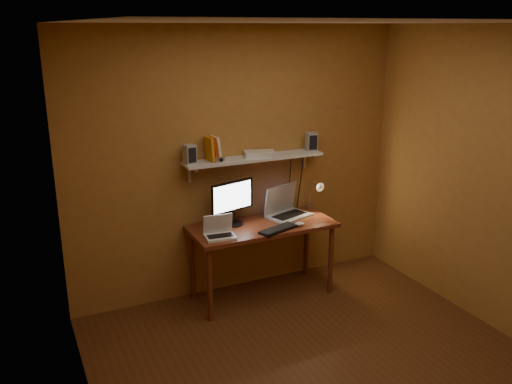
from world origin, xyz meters
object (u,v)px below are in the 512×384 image
desk (262,233)px  keyboard (278,229)px  desk_lamp (315,192)px  shelf_camera (220,160)px  monitor (233,201)px  router (260,154)px  mouse (299,224)px  speaker_right (311,142)px  netbook (219,231)px  speaker_left (190,154)px  wall_shelf (254,158)px  laptop (285,208)px

desk → keyboard: (0.07, -0.20, 0.10)m
desk → desk_lamp: (0.66, 0.13, 0.29)m
shelf_camera → keyboard: bearing=-36.2°
monitor → router: bearing=-2.2°
monitor → router: router is taller
mouse → speaker_right: speaker_right is taller
netbook → desk: bearing=19.2°
shelf_camera → desk_lamp: bearing=0.4°
speaker_right → monitor: bearing=-165.2°
monitor → speaker_left: speaker_left is taller
mouse → shelf_camera: size_ratio=0.99×
netbook → speaker_right: 1.35m
netbook → shelf_camera: bearing=69.6°
wall_shelf → speaker_left: 0.65m
monitor → desk_lamp: size_ratio=1.24×
netbook → shelf_camera: (0.12, 0.24, 0.60)m
netbook → laptop: bearing=23.1°
speaker_right → shelf_camera: speaker_right is taller
monitor → netbook: 0.38m
desk_lamp → router: (-0.60, 0.07, 0.44)m
wall_shelf → speaker_left: (-0.64, 0.01, 0.10)m
desk → wall_shelf: 0.72m
router → mouse: bearing=-57.3°
speaker_left → speaker_right: speaker_right is taller
desk → speaker_left: size_ratio=7.99×
desk → shelf_camera: bearing=162.4°
desk → laptop: size_ratio=2.89×
desk_lamp → speaker_right: (-0.02, 0.07, 0.51)m
keyboard → router: bearing=72.4°
mouse → desk_lamp: bearing=47.3°
netbook → keyboard: size_ratio=0.72×
speaker_left → desk: bearing=-28.7°
desk → router: 0.76m
desk → speaker_left: 1.04m
wall_shelf → monitor: size_ratio=3.02×
speaker_left → router: 0.70m
desk_lamp → shelf_camera: bearing=-179.6°
desk → monitor: size_ratio=3.02×
mouse → desk_lamp: desk_lamp is taller
speaker_left → keyboard: bearing=-41.1°
monitor → speaker_left: 0.61m
speaker_right → router: size_ratio=0.64×
keyboard → speaker_left: 1.07m
netbook → speaker_left: size_ratio=1.64×
monitor → speaker_right: bearing=-10.0°
monitor → laptop: 0.60m
desk_lamp → speaker_right: size_ratio=2.05×
shelf_camera → router: (0.44, 0.08, -0.00)m
monitor → keyboard: size_ratio=1.16×
speaker_left → wall_shelf: bearing=-11.9°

